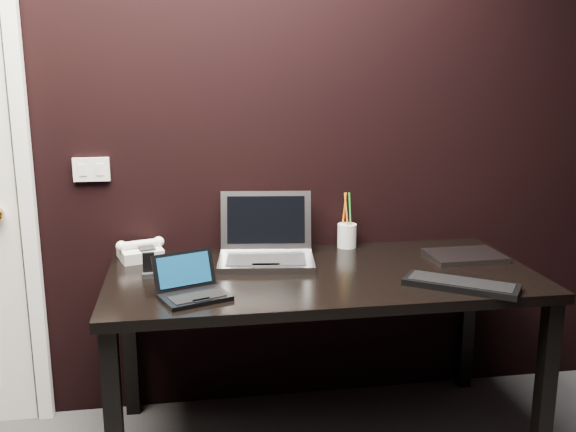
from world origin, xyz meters
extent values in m
plane|color=black|center=(0.00, 1.80, 1.30)|extent=(4.00, 0.00, 4.00)
cube|color=white|center=(-0.89, 1.77, 1.02)|extent=(0.06, 0.05, 2.11)
cube|color=silver|center=(-0.62, 1.79, 1.12)|extent=(0.15, 0.02, 0.10)
cube|color=silver|center=(-0.66, 1.78, 1.12)|extent=(0.03, 0.01, 0.05)
cube|color=silver|center=(-0.58, 1.78, 1.12)|extent=(0.03, 0.01, 0.05)
cube|color=black|center=(0.30, 1.40, 0.72)|extent=(1.70, 0.80, 0.04)
cube|color=black|center=(-0.50, 1.05, 0.35)|extent=(0.06, 0.06, 0.70)
cube|color=black|center=(1.10, 1.05, 0.35)|extent=(0.06, 0.06, 0.70)
cube|color=black|center=(-0.50, 1.75, 0.35)|extent=(0.06, 0.06, 0.70)
cube|color=black|center=(1.10, 1.75, 0.35)|extent=(0.06, 0.06, 0.70)
cube|color=black|center=(-0.21, 1.17, 0.75)|extent=(0.27, 0.23, 0.02)
cube|color=black|center=(-0.20, 1.15, 0.76)|extent=(0.21, 0.15, 0.00)
cube|color=black|center=(-0.19, 1.11, 0.76)|extent=(0.07, 0.05, 0.00)
cube|color=black|center=(-0.25, 1.26, 0.82)|extent=(0.23, 0.13, 0.13)
cube|color=#092C4A|center=(-0.24, 1.26, 0.82)|extent=(0.20, 0.11, 0.11)
cube|color=#999A9F|center=(0.09, 1.54, 0.75)|extent=(0.43, 0.33, 0.03)
cube|color=black|center=(0.09, 1.51, 0.77)|extent=(0.34, 0.20, 0.00)
cube|color=gray|center=(0.08, 1.44, 0.77)|extent=(0.12, 0.06, 0.00)
cube|color=#A4A4AA|center=(0.11, 1.72, 0.89)|extent=(0.40, 0.13, 0.25)
cube|color=black|center=(0.11, 1.71, 0.89)|extent=(0.34, 0.10, 0.20)
cube|color=black|center=(0.77, 1.13, 0.75)|extent=(0.42, 0.36, 0.02)
cube|color=black|center=(0.77, 1.13, 0.77)|extent=(0.37, 0.31, 0.00)
cube|color=#9D9EA3|center=(0.95, 1.49, 0.75)|extent=(0.32, 0.23, 0.02)
cube|color=silver|center=(-0.43, 1.70, 0.77)|extent=(0.21, 0.20, 0.07)
cylinder|color=white|center=(-0.43, 1.69, 0.81)|extent=(0.16, 0.08, 0.03)
sphere|color=white|center=(-0.50, 1.67, 0.81)|extent=(0.06, 0.06, 0.05)
sphere|color=white|center=(-0.35, 1.71, 0.81)|extent=(0.06, 0.06, 0.05)
cube|color=black|center=(-0.40, 1.66, 0.80)|extent=(0.08, 0.06, 0.01)
cube|color=black|center=(-0.38, 1.46, 0.79)|extent=(0.05, 0.03, 0.10)
cube|color=black|center=(-0.38, 1.44, 0.75)|extent=(0.06, 0.05, 0.02)
cylinder|color=silver|center=(0.49, 1.75, 0.79)|extent=(0.10, 0.10, 0.11)
cylinder|color=orange|center=(0.48, 1.76, 0.91)|extent=(0.02, 0.03, 0.16)
cylinder|color=#23832E|center=(0.50, 1.74, 0.91)|extent=(0.01, 0.03, 0.16)
cylinder|color=black|center=(0.50, 1.76, 0.91)|extent=(0.01, 0.02, 0.16)
cylinder|color=#E15815|center=(0.48, 1.74, 0.91)|extent=(0.02, 0.04, 0.16)
camera|label=1|loc=(-0.23, -1.00, 1.53)|focal=40.00mm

